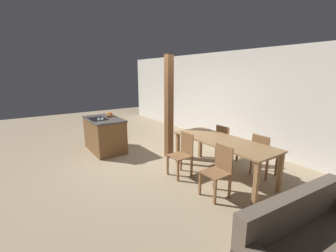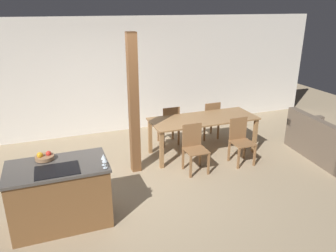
{
  "view_description": "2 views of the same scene",
  "coord_description": "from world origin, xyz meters",
  "px_view_note": "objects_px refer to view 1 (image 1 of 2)",
  "views": [
    {
      "loc": [
        4.53,
        -2.55,
        2.09
      ],
      "look_at": [
        0.6,
        0.2,
        0.95
      ],
      "focal_mm": 24.0,
      "sensor_mm": 36.0,
      "label": 1
    },
    {
      "loc": [
        -1.25,
        -4.8,
        2.93
      ],
      "look_at": [
        0.6,
        0.2,
        0.95
      ],
      "focal_mm": 35.0,
      "sensor_mm": 36.0,
      "label": 2
    }
  ],
  "objects_px": {
    "timber_post": "(169,108)",
    "dining_table": "(223,144)",
    "kitchen_island": "(105,134)",
    "wine_glass_middle": "(102,118)",
    "dining_chair_near_right": "(218,170)",
    "dining_chair_far_left": "(225,143)",
    "dining_chair_near_left": "(182,154)",
    "wine_glass_near": "(99,119)",
    "dining_chair_far_right": "(263,155)",
    "fruit_bowl": "(110,115)"
  },
  "relations": [
    {
      "from": "fruit_bowl",
      "to": "dining_table",
      "type": "bearing_deg",
      "value": 21.5
    },
    {
      "from": "dining_chair_near_left",
      "to": "dining_chair_near_right",
      "type": "relative_size",
      "value": 1.0
    },
    {
      "from": "dining_chair_far_right",
      "to": "dining_table",
      "type": "bearing_deg",
      "value": 52.88
    },
    {
      "from": "dining_chair_near_right",
      "to": "timber_post",
      "type": "bearing_deg",
      "value": 169.32
    },
    {
      "from": "fruit_bowl",
      "to": "dining_chair_near_right",
      "type": "height_order",
      "value": "fruit_bowl"
    },
    {
      "from": "dining_table",
      "to": "timber_post",
      "type": "bearing_deg",
      "value": -169.78
    },
    {
      "from": "kitchen_island",
      "to": "dining_chair_near_right",
      "type": "height_order",
      "value": "kitchen_island"
    },
    {
      "from": "timber_post",
      "to": "dining_table",
      "type": "bearing_deg",
      "value": 10.22
    },
    {
      "from": "fruit_bowl",
      "to": "wine_glass_middle",
      "type": "height_order",
      "value": "wine_glass_middle"
    },
    {
      "from": "wine_glass_near",
      "to": "wine_glass_middle",
      "type": "height_order",
      "value": "same"
    },
    {
      "from": "wine_glass_middle",
      "to": "dining_table",
      "type": "relative_size",
      "value": 0.07
    },
    {
      "from": "dining_table",
      "to": "dining_chair_far_left",
      "type": "distance_m",
      "value": 0.84
    },
    {
      "from": "kitchen_island",
      "to": "dining_chair_far_left",
      "type": "bearing_deg",
      "value": 40.94
    },
    {
      "from": "kitchen_island",
      "to": "dining_chair_far_right",
      "type": "distance_m",
      "value": 3.99
    },
    {
      "from": "dining_table",
      "to": "dining_chair_near_left",
      "type": "xyz_separation_m",
      "value": [
        -0.49,
        -0.65,
        -0.21
      ]
    },
    {
      "from": "kitchen_island",
      "to": "wine_glass_middle",
      "type": "bearing_deg",
      "value": -21.35
    },
    {
      "from": "wine_glass_middle",
      "to": "dining_table",
      "type": "distance_m",
      "value": 2.87
    },
    {
      "from": "wine_glass_near",
      "to": "dining_chair_near_right",
      "type": "height_order",
      "value": "wine_glass_near"
    },
    {
      "from": "wine_glass_near",
      "to": "dining_chair_near_left",
      "type": "bearing_deg",
      "value": 31.39
    },
    {
      "from": "kitchen_island",
      "to": "dining_chair_near_left",
      "type": "xyz_separation_m",
      "value": [
        2.41,
        0.79,
        0.01
      ]
    },
    {
      "from": "dining_table",
      "to": "dining_chair_near_left",
      "type": "relative_size",
      "value": 2.47
    },
    {
      "from": "dining_chair_far_left",
      "to": "dining_chair_far_right",
      "type": "distance_m",
      "value": 0.99
    },
    {
      "from": "kitchen_island",
      "to": "dining_chair_near_left",
      "type": "height_order",
      "value": "kitchen_island"
    },
    {
      "from": "dining_chair_near_right",
      "to": "dining_chair_far_left",
      "type": "distance_m",
      "value": 1.63
    },
    {
      "from": "dining_chair_far_right",
      "to": "dining_chair_near_right",
      "type": "bearing_deg",
      "value": 90.0
    },
    {
      "from": "kitchen_island",
      "to": "dining_chair_near_right",
      "type": "relative_size",
      "value": 1.52
    },
    {
      "from": "dining_chair_near_right",
      "to": "timber_post",
      "type": "xyz_separation_m",
      "value": [
        -2.01,
        0.38,
        0.79
      ]
    },
    {
      "from": "wine_glass_middle",
      "to": "dining_chair_near_left",
      "type": "distance_m",
      "value": 2.15
    },
    {
      "from": "dining_chair_near_left",
      "to": "kitchen_island",
      "type": "bearing_deg",
      "value": -161.93
    },
    {
      "from": "dining_table",
      "to": "timber_post",
      "type": "xyz_separation_m",
      "value": [
        -1.51,
        -0.27,
        0.59
      ]
    },
    {
      "from": "dining_chair_far_left",
      "to": "dining_chair_far_right",
      "type": "xyz_separation_m",
      "value": [
        0.99,
        0.0,
        0.0
      ]
    },
    {
      "from": "fruit_bowl",
      "to": "dining_chair_near_left",
      "type": "bearing_deg",
      "value": 12.13
    },
    {
      "from": "dining_table",
      "to": "dining_chair_near_left",
      "type": "height_order",
      "value": "dining_chair_near_left"
    },
    {
      "from": "dining_chair_near_left",
      "to": "dining_chair_far_left",
      "type": "height_order",
      "value": "same"
    },
    {
      "from": "fruit_bowl",
      "to": "timber_post",
      "type": "height_order",
      "value": "timber_post"
    },
    {
      "from": "fruit_bowl",
      "to": "timber_post",
      "type": "bearing_deg",
      "value": 31.18
    },
    {
      "from": "fruit_bowl",
      "to": "wine_glass_middle",
      "type": "xyz_separation_m",
      "value": [
        0.74,
        -0.47,
        0.08
      ]
    },
    {
      "from": "fruit_bowl",
      "to": "dining_chair_near_right",
      "type": "relative_size",
      "value": 0.29
    },
    {
      "from": "dining_chair_far_left",
      "to": "kitchen_island",
      "type": "bearing_deg",
      "value": 40.94
    },
    {
      "from": "wine_glass_near",
      "to": "dining_chair_far_right",
      "type": "xyz_separation_m",
      "value": [
        2.8,
        2.41,
        -0.56
      ]
    },
    {
      "from": "kitchen_island",
      "to": "dining_table",
      "type": "bearing_deg",
      "value": 26.35
    },
    {
      "from": "dining_table",
      "to": "dining_chair_far_right",
      "type": "height_order",
      "value": "dining_chair_far_right"
    },
    {
      "from": "dining_chair_far_right",
      "to": "dining_chair_near_left",
      "type": "bearing_deg",
      "value": 52.88
    },
    {
      "from": "fruit_bowl",
      "to": "dining_chair_far_left",
      "type": "relative_size",
      "value": 0.29
    },
    {
      "from": "kitchen_island",
      "to": "wine_glass_near",
      "type": "bearing_deg",
      "value": -28.14
    },
    {
      "from": "wine_glass_near",
      "to": "dining_chair_far_right",
      "type": "bearing_deg",
      "value": 40.73
    },
    {
      "from": "fruit_bowl",
      "to": "dining_chair_far_right",
      "type": "distance_m",
      "value": 4.02
    },
    {
      "from": "dining_chair_near_right",
      "to": "dining_chair_near_left",
      "type": "bearing_deg",
      "value": 180.0
    },
    {
      "from": "dining_table",
      "to": "kitchen_island",
      "type": "bearing_deg",
      "value": -153.65
    },
    {
      "from": "kitchen_island",
      "to": "wine_glass_middle",
      "type": "relative_size",
      "value": 8.35
    }
  ]
}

